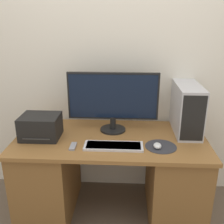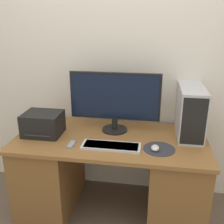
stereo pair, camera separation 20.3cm
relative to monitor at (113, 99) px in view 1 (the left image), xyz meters
The scene contains 9 objects.
wall_back 0.45m from the monitor, 92.13° to the left, with size 6.40×0.05×2.70m.
desk 0.64m from the monitor, 94.17° to the right, with size 1.53×0.75×0.72m.
monitor is the anchor object (origin of this frame).
keyboard 0.41m from the monitor, 86.23° to the right, with size 0.44×0.15×0.02m.
mousepad 0.55m from the monitor, 37.50° to the right, with size 0.23×0.23×0.00m.
mouse 0.53m from the monitor, 42.47° to the right, with size 0.06×0.08×0.04m.
computer_tower 0.62m from the monitor, ahead, with size 0.19×0.47×0.40m.
printer 0.62m from the monitor, 163.16° to the right, with size 0.30×0.25×0.18m.
remote_control 0.51m from the monitor, 130.11° to the right, with size 0.04×0.12×0.02m.
Camera 1 is at (0.12, -1.54, 1.63)m, focal length 42.00 mm.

